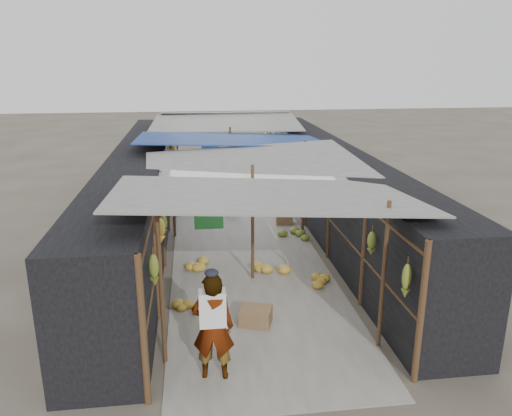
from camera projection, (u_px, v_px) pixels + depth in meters
name	position (u px, v px, depth m)	size (l,w,h in m)	color
ground	(275.00, 354.00, 8.34)	(80.00, 80.00, 0.00)	#6B6356
aisle_slab	(238.00, 228.00, 14.51)	(3.60, 16.00, 0.02)	#9E998E
stall_left	(141.00, 193.00, 13.85)	(1.40, 15.00, 2.30)	black
stall_right	(330.00, 187.00, 14.51)	(1.40, 15.00, 2.30)	black
crate_near	(256.00, 316.00, 9.21)	(0.56, 0.45, 0.34)	olive
crate_mid	(284.00, 220.00, 14.79)	(0.48, 0.38, 0.29)	olive
crate_back	(231.00, 211.00, 15.70)	(0.39, 0.32, 0.25)	olive
black_basin	(257.00, 193.00, 17.96)	(0.54, 0.54, 0.16)	black
vendor_elderly	(213.00, 327.00, 7.49)	(0.64, 0.42, 1.75)	silver
shopper_blue	(200.00, 182.00, 16.33)	(0.82, 0.64, 1.69)	navy
vendor_seated	(276.00, 188.00, 17.25)	(0.56, 0.32, 0.87)	#48433F
market_canopy	(237.00, 144.00, 14.14)	(5.62, 15.20, 2.77)	brown
hanging_bananas	(241.00, 172.00, 14.09)	(3.95, 14.11, 0.78)	olive
floor_bananas	(241.00, 225.00, 14.27)	(4.10, 9.84, 0.36)	gold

